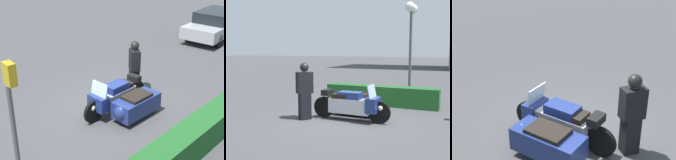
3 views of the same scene
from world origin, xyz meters
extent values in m
plane|color=#424244|center=(0.00, 0.00, 0.00)|extent=(160.00, 160.00, 0.00)
cylinder|color=black|center=(0.99, 0.08, 0.34)|extent=(0.69, 0.11, 0.69)
cylinder|color=black|center=(-0.90, 0.11, 0.34)|extent=(0.69, 0.11, 0.69)
cylinder|color=black|center=(-0.13, 0.80, 0.27)|extent=(0.54, 0.11, 0.54)
cube|color=#B7B7BC|center=(0.04, 0.10, 0.47)|extent=(1.34, 0.48, 0.45)
cube|color=navy|center=(0.04, 0.10, 0.79)|extent=(0.73, 0.44, 0.24)
cube|color=black|center=(-0.26, 0.10, 0.77)|extent=(0.54, 0.44, 0.12)
cube|color=navy|center=(0.79, 0.08, 0.56)|extent=(0.33, 0.62, 0.44)
cube|color=silver|center=(0.74, 0.08, 0.97)|extent=(0.12, 0.59, 0.40)
sphere|color=white|center=(1.03, 0.08, 0.49)|extent=(0.18, 0.18, 0.18)
cube|color=navy|center=(-0.07, 0.80, 0.41)|extent=(1.51, 0.69, 0.50)
sphere|color=navy|center=(0.57, 0.79, 0.44)|extent=(0.47, 0.47, 0.47)
cube|color=black|center=(-0.07, 0.80, 0.70)|extent=(0.83, 0.58, 0.09)
cube|color=black|center=(-0.78, 0.11, 0.84)|extent=(0.25, 0.41, 0.18)
cube|color=black|center=(-1.35, -0.35, 0.42)|extent=(0.45, 0.46, 0.84)
cube|color=black|center=(-1.35, -0.35, 1.18)|extent=(0.54, 0.57, 0.67)
sphere|color=tan|center=(-1.35, -0.35, 1.63)|extent=(0.23, 0.23, 0.23)
sphere|color=black|center=(-1.35, -0.35, 1.67)|extent=(0.29, 0.29, 0.29)
camera|label=1|loc=(6.92, 6.29, 5.18)|focal=55.00mm
camera|label=2|loc=(3.33, -7.92, 2.21)|focal=45.00mm
camera|label=3|loc=(-3.41, 5.41, 4.57)|focal=55.00mm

